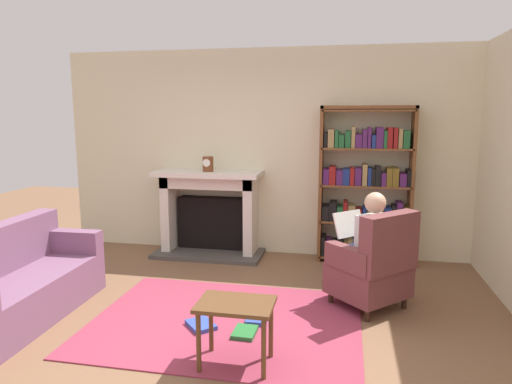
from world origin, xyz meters
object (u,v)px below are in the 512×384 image
(fireplace, at_px, (210,210))
(bookshelf, at_px, (366,189))
(mantel_clock, at_px, (208,164))
(seated_reader, at_px, (365,243))
(armchair_reading, at_px, (374,266))
(side_table, at_px, (236,313))
(sofa_floral, at_px, (17,285))

(fireplace, distance_m, bookshelf, 2.04)
(mantel_clock, xyz_separation_m, seated_reader, (1.96, -1.24, -0.60))
(seated_reader, bearing_deg, armchair_reading, 90.00)
(bookshelf, relative_size, side_table, 3.50)
(fireplace, xyz_separation_m, mantel_clock, (0.01, -0.10, 0.63))
(sofa_floral, bearing_deg, mantel_clock, -29.48)
(armchair_reading, distance_m, side_table, 1.64)
(fireplace, relative_size, armchair_reading, 1.48)
(fireplace, relative_size, side_table, 2.56)
(bookshelf, bearing_deg, mantel_clock, -176.14)
(armchair_reading, relative_size, side_table, 1.73)
(fireplace, relative_size, sofa_floral, 0.84)
(side_table, bearing_deg, mantel_clock, 111.07)
(fireplace, bearing_deg, mantel_clock, -84.70)
(mantel_clock, relative_size, sofa_floral, 0.11)
(bookshelf, bearing_deg, sofa_floral, -143.92)
(fireplace, bearing_deg, seated_reader, -34.19)
(armchair_reading, relative_size, sofa_floral, 0.57)
(fireplace, xyz_separation_m, sofa_floral, (-1.16, -2.28, -0.27))
(bookshelf, relative_size, sofa_floral, 1.14)
(mantel_clock, distance_m, seated_reader, 2.40)
(mantel_clock, relative_size, side_table, 0.34)
(mantel_clock, height_order, side_table, mantel_clock)
(fireplace, relative_size, mantel_clock, 7.47)
(fireplace, distance_m, side_table, 2.86)
(sofa_floral, bearing_deg, armchair_reading, -76.41)
(seated_reader, relative_size, side_table, 2.04)
(seated_reader, xyz_separation_m, sofa_floral, (-3.13, -0.94, -0.30))
(sofa_floral, bearing_deg, seated_reader, -74.62)
(mantel_clock, bearing_deg, sofa_floral, -118.20)
(fireplace, relative_size, seated_reader, 1.26)
(armchair_reading, height_order, sofa_floral, armchair_reading)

